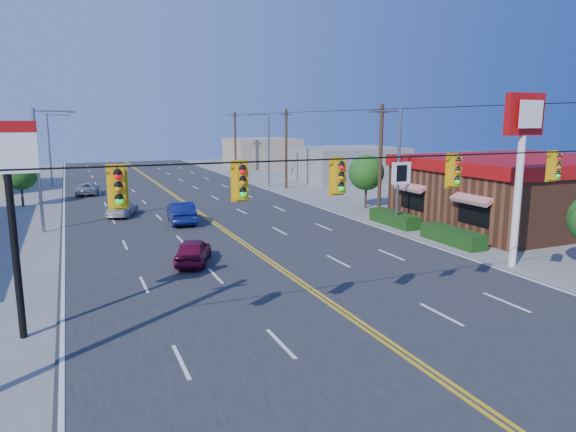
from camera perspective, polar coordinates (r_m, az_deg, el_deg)
name	(u,v)px	position (r m, az deg, el deg)	size (l,w,h in m)	color
ground	(366,330)	(18.60, 8.70, -12.37)	(160.00, 160.00, 0.00)	gray
road	(215,224)	(36.40, -8.08, -0.90)	(20.00, 120.00, 0.06)	#2D2D30
signal_span	(367,192)	(17.24, 8.82, 2.69)	(24.32, 0.34, 9.00)	#47301E
kfc	(520,190)	(39.63, 24.35, 2.64)	(16.30, 12.40, 4.70)	brown
kfc_pylon	(522,145)	(27.39, 24.55, 7.19)	(2.20, 0.36, 8.50)	white
pizza_hut_sign	(9,185)	(18.68, -28.63, 3.04)	(1.90, 0.30, 6.85)	black
streetlight_se	(396,162)	(34.89, 11.92, 5.92)	(2.55, 0.25, 8.00)	gray
streetlight_ne	(267,146)	(56.22, -2.34, 7.83)	(2.55, 0.25, 8.00)	gray
streetlight_sw	(41,163)	(36.61, -25.73, 5.32)	(2.55, 0.25, 8.00)	gray
streetlight_nw	(51,145)	(62.56, -24.82, 7.15)	(2.55, 0.25, 8.00)	gray
utility_pole_near	(380,161)	(39.00, 10.22, 5.99)	(0.28, 0.28, 8.40)	#47301E
utility_pole_mid	(286,149)	(54.90, -0.21, 7.44)	(0.28, 0.28, 8.40)	#47301E
utility_pole_far	(235,142)	(71.80, -5.88, 8.13)	(0.28, 0.28, 8.40)	#47301E
tree_kfc_rear	(366,173)	(43.17, 8.70, 4.78)	(2.94, 2.94, 4.41)	#47301E
tree_west	(20,174)	(48.83, -27.62, 4.19)	(2.80, 2.80, 4.20)	#47301E
bld_east_mid	(348,164)	(62.99, 6.63, 5.77)	(12.00, 10.00, 4.00)	gray
bld_east_far	(262,153)	(81.66, -2.95, 7.06)	(10.00, 10.00, 4.40)	tan
car_magenta	(193,252)	(26.51, -10.49, -3.95)	(1.52, 3.77, 1.29)	maroon
car_blue	(181,213)	(37.00, -11.78, 0.32)	(1.62, 4.64, 1.53)	navy
car_white	(122,209)	(40.93, -17.95, 0.77)	(1.69, 4.16, 1.21)	#BDBDBD
car_silver	(87,189)	(53.84, -21.39, 2.79)	(1.96, 4.26, 1.18)	#B2B2B7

